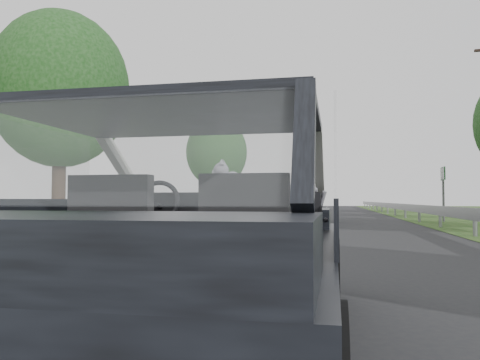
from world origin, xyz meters
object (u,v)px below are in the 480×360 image
at_px(subject_car, 196,233).
at_px(highway_sign, 443,194).
at_px(cat, 254,182).
at_px(other_car, 291,204).

bearing_deg(subject_car, highway_sign, 73.43).
relative_size(cat, highway_sign, 0.25).
xyz_separation_m(cat, other_car, (-1.12, 15.45, -0.30)).
xyz_separation_m(subject_car, other_car, (-0.85, 16.12, 0.06)).
xyz_separation_m(subject_car, highway_sign, (5.48, 18.42, 0.45)).
relative_size(cat, other_car, 0.12).
height_order(cat, other_car, other_car).
bearing_deg(subject_car, cat, 67.76).
relative_size(other_car, highway_sign, 2.04).
height_order(other_car, highway_sign, highway_sign).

